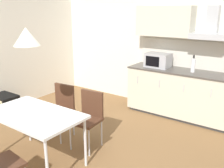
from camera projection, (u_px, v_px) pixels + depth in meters
name	position (u px, v px, depth m)	size (l,w,h in m)	color
ground_plane	(67.00, 165.00, 3.44)	(7.59, 8.39, 0.02)	brown
wall_back	(161.00, 45.00, 5.28)	(6.07, 0.10, 2.67)	silver
kitchen_counter	(201.00, 97.00, 4.67)	(2.89, 0.64, 0.93)	#333333
backsplash_tile	(210.00, 56.00, 4.69)	(2.87, 0.02, 0.54)	silver
upper_wall_cabinets	(211.00, 23.00, 4.40)	(2.87, 0.40, 0.58)	beige
microwave	(158.00, 60.00, 5.01)	(0.48, 0.35, 0.28)	#ADADB2
bottle_white	(193.00, 65.00, 4.60)	(0.08, 0.08, 0.32)	white
dining_table	(34.00, 117.00, 3.29)	(1.32, 0.77, 0.74)	white
chair_far_left	(61.00, 105.00, 4.10)	(0.44, 0.44, 0.87)	#4C2D1E
chair_far_right	(89.00, 114.00, 3.77)	(0.44, 0.44, 0.87)	#4C2D1E
guitar_amp	(5.00, 106.00, 4.94)	(0.52, 0.37, 0.44)	black
pendant_lamp	(26.00, 37.00, 2.99)	(0.32, 0.32, 0.22)	silver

